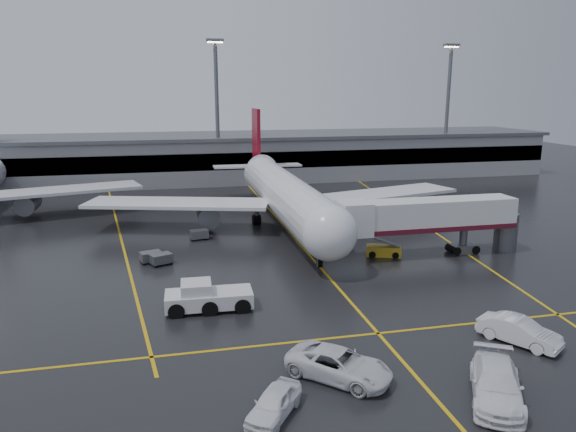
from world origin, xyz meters
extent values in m
plane|color=black|center=(0.00, 0.00, 0.00)|extent=(220.00, 220.00, 0.00)
cube|color=gold|center=(0.00, 0.00, 0.01)|extent=(0.25, 90.00, 0.02)
cube|color=gold|center=(0.00, -22.00, 0.01)|extent=(60.00, 0.25, 0.02)
cube|color=gold|center=(-20.00, 10.00, 0.01)|extent=(9.99, 69.35, 0.02)
cube|color=gold|center=(18.00, 10.00, 0.01)|extent=(7.57, 69.64, 0.02)
cube|color=gray|center=(0.00, 48.00, 4.00)|extent=(120.00, 18.00, 8.00)
cube|color=black|center=(0.00, 39.20, 4.50)|extent=(120.00, 0.40, 3.00)
cube|color=#595B60|center=(0.00, 48.00, 8.30)|extent=(122.00, 19.00, 0.60)
cylinder|color=#595B60|center=(-5.00, 42.00, 12.50)|extent=(0.70, 0.70, 25.00)
cube|color=#595B60|center=(-5.00, 42.00, 25.20)|extent=(3.00, 1.20, 0.50)
cube|color=#FFE5B2|center=(-5.00, 42.00, 24.90)|extent=(2.60, 0.90, 0.20)
cylinder|color=#595B60|center=(40.00, 42.00, 12.50)|extent=(0.70, 0.70, 25.00)
cube|color=#595B60|center=(40.00, 42.00, 25.20)|extent=(3.00, 1.20, 0.50)
cube|color=#FFE5B2|center=(40.00, 42.00, 24.90)|extent=(2.60, 0.90, 0.20)
cylinder|color=silver|center=(0.00, 8.00, 4.20)|extent=(5.20, 36.00, 5.20)
sphere|color=silver|center=(0.00, -10.00, 4.20)|extent=(5.20, 5.20, 5.20)
cone|color=silver|center=(0.00, 29.00, 4.80)|extent=(4.94, 8.00, 4.94)
cube|color=maroon|center=(0.00, 30.00, 9.70)|extent=(0.50, 5.50, 8.50)
cube|color=silver|center=(0.00, 29.00, 5.00)|extent=(14.00, 3.00, 0.25)
cube|color=silver|center=(-13.00, 10.00, 3.40)|extent=(22.80, 11.83, 0.40)
cube|color=silver|center=(13.00, 10.00, 3.40)|extent=(22.80, 11.83, 0.40)
cylinder|color=#595B60|center=(-9.50, 9.00, 2.00)|extent=(2.60, 4.50, 2.60)
cylinder|color=#595B60|center=(9.50, 9.00, 2.00)|extent=(2.60, 4.50, 2.60)
cylinder|color=#595B60|center=(0.00, -7.00, 1.00)|extent=(0.56, 0.56, 2.00)
cylinder|color=#595B60|center=(-3.20, 11.00, 1.00)|extent=(0.56, 0.56, 2.00)
cylinder|color=#595B60|center=(3.20, 11.00, 1.00)|extent=(0.56, 0.56, 2.00)
cylinder|color=black|center=(0.00, -7.00, 0.45)|extent=(0.40, 1.10, 1.10)
cylinder|color=black|center=(-3.20, 11.00, 0.55)|extent=(1.00, 1.40, 1.40)
cylinder|color=black|center=(3.20, 11.00, 0.55)|extent=(1.00, 1.40, 1.40)
cube|color=silver|center=(-29.00, 22.00, 3.40)|extent=(22.80, 11.83, 0.40)
cylinder|color=#595B60|center=(-32.50, 21.00, 2.00)|extent=(2.60, 4.50, 2.60)
cube|color=silver|center=(12.00, -6.00, 4.40)|extent=(18.00, 3.20, 3.00)
cube|color=#4D0F1C|center=(12.00, -6.00, 3.10)|extent=(18.00, 3.30, 0.50)
cube|color=silver|center=(3.80, -6.00, 4.40)|extent=(3.00, 3.40, 3.30)
cylinder|color=#595B60|center=(16.00, -6.00, 1.50)|extent=(0.80, 0.80, 3.00)
cube|color=#595B60|center=(16.00, -6.00, 0.45)|extent=(2.60, 1.60, 0.90)
cylinder|color=#595B60|center=(21.00, -6.00, 2.00)|extent=(2.40, 2.40, 4.00)
cylinder|color=black|center=(14.90, -6.00, 0.45)|extent=(0.90, 1.80, 0.90)
cylinder|color=black|center=(17.10, -6.00, 0.45)|extent=(0.90, 1.80, 0.90)
cube|color=silver|center=(-11.27, -15.07, 0.86)|extent=(6.82, 2.94, 1.15)
cube|color=silver|center=(-12.23, -15.04, 1.82)|extent=(2.39, 2.39, 0.96)
cube|color=black|center=(-12.23, -15.04, 1.82)|extent=(2.15, 2.15, 0.86)
cylinder|color=black|center=(-13.76, -14.98, 0.53)|extent=(1.36, 2.93, 1.25)
cylinder|color=black|center=(-11.27, -15.07, 0.53)|extent=(1.36, 2.93, 1.25)
cylinder|color=black|center=(-8.77, -15.16, 0.53)|extent=(1.36, 2.93, 1.25)
cube|color=gold|center=(7.45, -5.16, 0.54)|extent=(3.80, 2.57, 1.07)
cube|color=#595B60|center=(7.45, -5.16, 1.56)|extent=(3.48, 1.98, 1.22)
cylinder|color=black|center=(6.36, -4.76, 0.29)|extent=(1.21, 1.79, 0.68)
cylinder|color=black|center=(8.55, -5.56, 0.29)|extent=(1.21, 1.79, 0.68)
imported|color=silver|center=(-4.56, -27.06, 0.88)|extent=(6.63, 6.52, 1.77)
imported|color=white|center=(3.21, -31.07, 0.94)|extent=(5.43, 6.92, 1.88)
imported|color=silver|center=(8.69, -25.45, 0.88)|extent=(4.48, 5.51, 1.77)
imported|color=white|center=(-9.04, -29.87, 0.74)|extent=(3.98, 4.53, 1.48)
cube|color=#595B60|center=(-15.03, -3.07, 0.65)|extent=(2.35, 2.00, 0.90)
cylinder|color=black|center=(-15.56, -3.85, 0.18)|extent=(0.40, 0.20, 0.40)
cylinder|color=black|center=(-14.09, -3.21, 0.18)|extent=(0.40, 0.20, 0.40)
cylinder|color=black|center=(-15.96, -2.94, 0.18)|extent=(0.40, 0.20, 0.40)
cylinder|color=black|center=(-14.50, -2.29, 0.18)|extent=(0.40, 0.20, 0.40)
cube|color=#595B60|center=(-16.03, -2.12, 0.65)|extent=(2.30, 1.85, 0.90)
cylinder|color=black|center=(-16.64, -2.84, 0.18)|extent=(0.40, 0.20, 0.40)
cylinder|color=black|center=(-15.12, -2.35, 0.18)|extent=(0.40, 0.20, 0.40)
cylinder|color=black|center=(-16.95, -1.88, 0.18)|extent=(0.40, 0.20, 0.40)
cylinder|color=black|center=(-15.42, -1.40, 0.18)|extent=(0.40, 0.20, 0.40)
cube|color=#595B60|center=(-10.82, 5.28, 0.65)|extent=(2.17, 1.57, 0.90)
cylinder|color=black|center=(-11.55, 4.68, 0.18)|extent=(0.40, 0.20, 0.40)
cylinder|color=black|center=(-9.96, 4.90, 0.18)|extent=(0.40, 0.20, 0.40)
cylinder|color=black|center=(-11.69, 5.66, 0.18)|extent=(0.40, 0.20, 0.40)
cylinder|color=black|center=(-10.10, 5.89, 0.18)|extent=(0.40, 0.20, 0.40)
camera|label=1|loc=(-13.75, -54.03, 16.63)|focal=32.93mm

